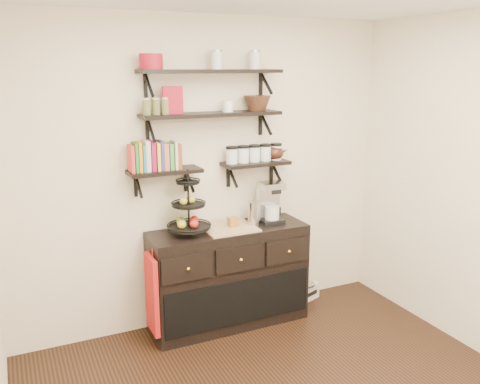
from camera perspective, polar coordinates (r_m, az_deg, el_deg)
name	(u,v)px	position (r m, az deg, el deg)	size (l,w,h in m)	color
back_wall	(207,174)	(4.49, -3.75, 2.02)	(3.50, 0.02, 2.70)	white
shelf_top	(211,72)	(4.27, -3.28, 13.34)	(1.20, 0.27, 0.23)	black
shelf_mid	(212,115)	(4.29, -3.22, 8.66)	(1.20, 0.27, 0.23)	black
shelf_low_left	(164,172)	(4.23, -8.48, 2.24)	(0.60, 0.25, 0.23)	black
shelf_low_right	(255,164)	(4.54, 1.73, 3.17)	(0.60, 0.25, 0.23)	black
cookbooks	(158,156)	(4.19, -9.24, 4.01)	(0.43, 0.15, 0.26)	red
glass_canisters	(254,154)	(4.52, 1.63, 4.25)	(0.54, 0.10, 0.13)	silver
sideboard	(229,276)	(4.59, -1.28, -9.44)	(1.40, 0.50, 0.92)	black
fruit_stand	(189,213)	(4.26, -5.75, -2.36)	(0.36, 0.36, 0.53)	black
candle	(233,222)	(4.43, -0.81, -3.36)	(0.08, 0.08, 0.08)	#905F21
coffee_maker	(270,203)	(4.58, 3.38, -1.22)	(0.21, 0.20, 0.37)	black
thermal_carafe	(254,214)	(4.48, 1.60, -2.45)	(0.11, 0.11, 0.22)	silver
apron	(152,294)	(4.28, -9.87, -11.26)	(0.04, 0.28, 0.65)	#9F1411
radio	(305,291)	(5.21, 7.27, -10.98)	(0.33, 0.26, 0.18)	silver
recipe_box	(173,100)	(4.16, -7.57, 10.18)	(0.16, 0.06, 0.22)	maroon
walnut_bowl	(257,103)	(4.46, 1.92, 9.94)	(0.24, 0.24, 0.13)	black
ramekins	(228,106)	(4.34, -1.37, 9.62)	(0.09, 0.09, 0.10)	white
teapot	(275,151)	(4.61, 3.97, 4.56)	(0.20, 0.15, 0.15)	#34180F
red_pot	(151,61)	(4.11, -9.95, 14.24)	(0.18, 0.18, 0.12)	maroon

